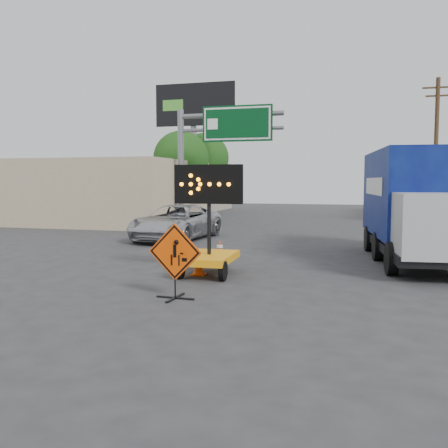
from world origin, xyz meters
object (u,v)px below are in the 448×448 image
at_px(construction_sign, 175,259).
at_px(pickup_truck, 176,222).
at_px(box_truck, 414,211).
at_px(arrow_board, 209,251).

height_order(construction_sign, pickup_truck, construction_sign).
bearing_deg(pickup_truck, construction_sign, -64.81).
bearing_deg(box_truck, arrow_board, -151.38).
distance_m(construction_sign, arrow_board, 3.02).
bearing_deg(arrow_board, pickup_truck, 115.78).
height_order(pickup_truck, box_truck, box_truck).
bearing_deg(arrow_board, construction_sign, -88.99).
xyz_separation_m(construction_sign, arrow_board, (-0.13, 3.01, -0.22)).
relative_size(arrow_board, pickup_truck, 0.55).
xyz_separation_m(arrow_board, box_truck, (5.86, 4.14, 0.99)).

